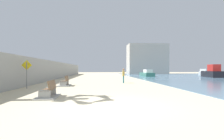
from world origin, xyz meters
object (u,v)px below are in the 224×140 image
at_px(bench_near, 48,93).
at_px(boat_mid_bay, 212,73).
at_px(person_walking, 123,75).
at_px(bench_far, 65,83).
at_px(pedestrian_sign, 27,71).
at_px(boat_distant, 203,72).
at_px(boat_far_right, 147,74).

relative_size(bench_near, boat_mid_bay, 0.35).
xyz_separation_m(bench_near, person_walking, (5.68, 9.67, 0.73)).
distance_m(bench_far, pedestrian_sign, 3.62).
xyz_separation_m(bench_near, boat_mid_bay, (24.59, 21.84, 0.69)).
bearing_deg(bench_far, boat_distant, 43.83).
height_order(person_walking, pedestrian_sign, pedestrian_sign).
height_order(person_walking, boat_distant, person_walking).
bearing_deg(person_walking, bench_far, -155.16).
relative_size(boat_mid_bay, pedestrian_sign, 2.62).
relative_size(bench_far, boat_distant, 0.42).
distance_m(bench_far, boat_mid_bay, 29.14).
bearing_deg(bench_far, boat_far_right, 56.23).
bearing_deg(boat_mid_bay, boat_far_right, 153.22).
distance_m(person_walking, pedestrian_sign, 10.05).
height_order(bench_near, pedestrian_sign, pedestrian_sign).
xyz_separation_m(boat_distant, boat_mid_bay, (-8.98, -17.62, 0.30)).
xyz_separation_m(boat_far_right, pedestrian_sign, (-16.48, -22.72, 0.88)).
distance_m(boat_distant, pedestrian_sign, 50.48).
bearing_deg(boat_far_right, bench_near, -115.99).
bearing_deg(boat_far_right, bench_far, -123.77).
distance_m(bench_near, pedestrian_sign, 5.81).
bearing_deg(boat_far_right, pedestrian_sign, -125.96).
bearing_deg(pedestrian_sign, person_walking, 29.21).
bearing_deg(boat_far_right, boat_distant, 30.68).
bearing_deg(bench_near, boat_mid_bay, 41.61).
height_order(bench_near, boat_far_right, boat_far_right).
relative_size(boat_far_right, pedestrian_sign, 2.70).
relative_size(bench_far, boat_mid_bay, 0.35).
relative_size(person_walking, boat_mid_bay, 0.27).
bearing_deg(bench_near, pedestrian_sign, 122.89).
bearing_deg(boat_distant, bench_near, -130.39).
bearing_deg(pedestrian_sign, bench_near, -57.11).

